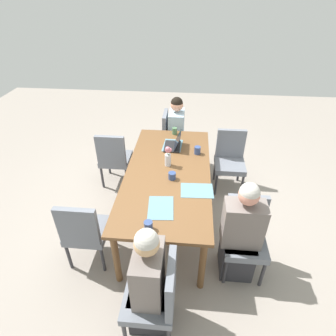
{
  "coord_description": "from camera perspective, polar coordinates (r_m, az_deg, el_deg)",
  "views": [
    {
      "loc": [
        2.78,
        0.25,
        2.71
      ],
      "look_at": [
        0.0,
        0.0,
        0.8
      ],
      "focal_mm": 29.7,
      "sensor_mm": 36.0,
      "label": 1
    }
  ],
  "objects": [
    {
      "name": "ground_plane",
      "position": [
        3.89,
        0.0,
        -9.76
      ],
      "size": [
        10.0,
        10.0,
        0.0
      ],
      "primitive_type": "plane",
      "color": "gray"
    },
    {
      "name": "dining_table",
      "position": [
        3.45,
        0.0,
        -1.64
      ],
      "size": [
        2.2,
        1.03,
        0.75
      ],
      "color": "brown",
      "rests_on": "ground_plane"
    },
    {
      "name": "chair_head_right_left_near",
      "position": [
        2.58,
        -2.23,
        -24.6
      ],
      "size": [
        0.44,
        0.44,
        0.9
      ],
      "color": "slate",
      "rests_on": "ground_plane"
    },
    {
      "name": "person_head_right_left_near",
      "position": [
        2.59,
        -3.85,
        -23.0
      ],
      "size": [
        0.4,
        0.36,
        1.19
      ],
      "color": "#2D2D33",
      "rests_on": "ground_plane"
    },
    {
      "name": "chair_head_left_left_mid",
      "position": [
        4.75,
        0.84,
        6.71
      ],
      "size": [
        0.44,
        0.44,
        0.9
      ],
      "color": "slate",
      "rests_on": "ground_plane"
    },
    {
      "name": "person_head_left_left_mid",
      "position": [
        4.68,
        1.7,
        6.63
      ],
      "size": [
        0.4,
        0.36,
        1.19
      ],
      "color": "#2D2D33",
      "rests_on": "ground_plane"
    },
    {
      "name": "chair_far_left_far",
      "position": [
        3.1,
        15.49,
        -12.65
      ],
      "size": [
        0.44,
        0.44,
        0.9
      ],
      "color": "slate",
      "rests_on": "ground_plane"
    },
    {
      "name": "person_far_left_far",
      "position": [
        3.02,
        14.62,
        -13.31
      ],
      "size": [
        0.36,
        0.4,
        1.19
      ],
      "color": "#2D2D33",
      "rests_on": "ground_plane"
    },
    {
      "name": "chair_far_right_near",
      "position": [
        4.24,
        12.59,
        2.1
      ],
      "size": [
        0.44,
        0.44,
        0.9
      ],
      "color": "slate",
      "rests_on": "ground_plane"
    },
    {
      "name": "chair_near_right_mid",
      "position": [
        3.15,
        -16.77,
        -12.07
      ],
      "size": [
        0.44,
        0.44,
        0.9
      ],
      "color": "slate",
      "rests_on": "ground_plane"
    },
    {
      "name": "chair_near_right_far",
      "position": [
        4.24,
        -11.01,
        2.32
      ],
      "size": [
        0.44,
        0.44,
        0.9
      ],
      "color": "slate",
      "rests_on": "ground_plane"
    },
    {
      "name": "flower_vase",
      "position": [
        3.44,
        0.01,
        2.64
      ],
      "size": [
        0.08,
        0.09,
        0.27
      ],
      "color": "silver",
      "rests_on": "dining_table"
    },
    {
      "name": "placemat_head_right_left_near",
      "position": [
        2.9,
        -1.49,
        -8.13
      ],
      "size": [
        0.38,
        0.29,
        0.0
      ],
      "primitive_type": "cube",
      "rotation": [
        0.0,
        0.0,
        3.22
      ],
      "color": "slate",
      "rests_on": "dining_table"
    },
    {
      "name": "placemat_head_left_left_mid",
      "position": [
        3.94,
        0.94,
        4.65
      ],
      "size": [
        0.38,
        0.28,
        0.0
      ],
      "primitive_type": "cube",
      "rotation": [
        0.0,
        0.0,
        -0.06
      ],
      "color": "slate",
      "rests_on": "dining_table"
    },
    {
      "name": "placemat_far_left_far",
      "position": [
        3.12,
        5.95,
        -4.61
      ],
      "size": [
        0.28,
        0.37,
        0.0
      ],
      "primitive_type": "cube",
      "rotation": [
        0.0,
        0.0,
        -1.52
      ],
      "color": "slate",
      "rests_on": "dining_table"
    },
    {
      "name": "laptop_head_left_left_mid",
      "position": [
        3.89,
        1.22,
        4.85
      ],
      "size": [
        0.32,
        0.22,
        0.2
      ],
      "color": "black",
      "rests_on": "dining_table"
    },
    {
      "name": "coffee_mug_near_left",
      "position": [
        4.23,
        1.37,
        7.61
      ],
      "size": [
        0.07,
        0.07,
        0.1
      ],
      "primitive_type": "cylinder",
      "color": "#47704C",
      "rests_on": "dining_table"
    },
    {
      "name": "coffee_mug_near_right",
      "position": [
        2.66,
        -4.06,
        -11.72
      ],
      "size": [
        0.08,
        0.08,
        0.09
      ],
      "primitive_type": "cylinder",
      "color": "#33477A",
      "rests_on": "dining_table"
    },
    {
      "name": "coffee_mug_centre_left",
      "position": [
        3.26,
        0.84,
        -1.61
      ],
      "size": [
        0.09,
        0.09,
        0.09
      ],
      "primitive_type": "cylinder",
      "color": "#33477A",
      "rests_on": "dining_table"
    },
    {
      "name": "coffee_mug_centre_right",
      "position": [
        3.75,
        6.06,
        3.65
      ],
      "size": [
        0.08,
        0.08,
        0.1
      ],
      "primitive_type": "cylinder",
      "color": "#33477A",
      "rests_on": "dining_table"
    }
  ]
}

